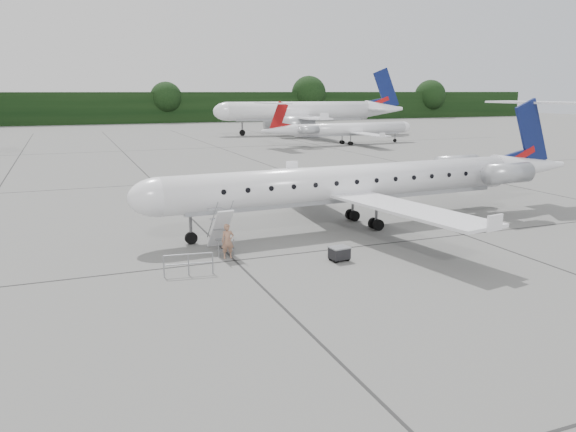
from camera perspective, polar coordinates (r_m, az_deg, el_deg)
name	(u,v)px	position (r m, az deg, el deg)	size (l,w,h in m)	color
ground	(370,264)	(27.72, 8.28, -4.85)	(320.00, 320.00, 0.00)	slate
treeline	(117,108)	(153.49, -16.94, 10.46)	(260.00, 4.00, 8.00)	black
main_regional_jet	(351,165)	(34.45, 6.37, 5.14)	(29.83, 21.48, 7.65)	white
airstair	(220,230)	(29.33, -6.90, -1.40)	(0.85, 2.09, 2.40)	white
passenger	(228,241)	(28.31, -6.15, -2.56)	(0.64, 0.42, 1.76)	#936750
safety_railing	(188,265)	(26.04, -10.08, -4.90)	(2.20, 0.08, 1.00)	gray
baggage_cart	(339,253)	(27.94, 5.24, -3.79)	(0.89, 0.72, 0.78)	black
bg_narrowbody	(299,102)	(109.21, 1.12, 11.54)	(34.92, 25.14, 12.54)	white
bg_regional_right	(352,123)	(89.70, 6.49, 9.38)	(25.60, 18.43, 6.71)	white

